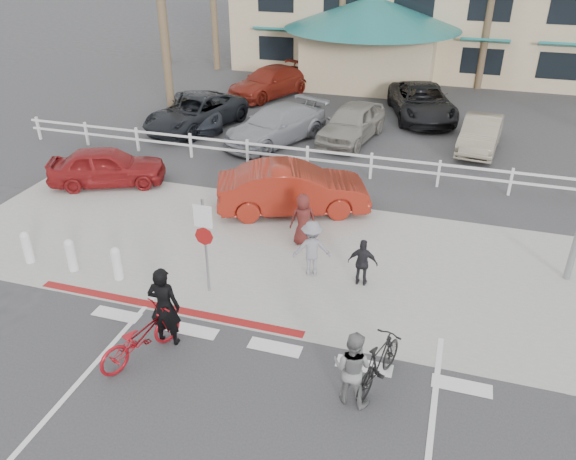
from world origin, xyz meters
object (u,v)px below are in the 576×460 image
(bike_red, at_px, (140,337))
(car_red_compact, at_px, (107,166))
(car_white_sedan, at_px, (293,189))
(sign_post, at_px, (205,241))
(bike_black, at_px, (379,363))

(bike_red, bearing_deg, car_red_compact, -30.32)
(car_red_compact, bearing_deg, bike_red, -166.57)
(car_white_sedan, distance_m, car_red_compact, 6.92)
(sign_post, relative_size, bike_red, 1.40)
(sign_post, distance_m, car_red_compact, 8.02)
(bike_red, height_order, car_red_compact, car_red_compact)
(sign_post, bearing_deg, car_red_compact, 140.64)
(sign_post, xyz_separation_m, bike_red, (-0.34, -2.71, -0.91))
(bike_red, bearing_deg, car_white_sedan, -75.27)
(bike_black, bearing_deg, car_white_sedan, -42.77)
(sign_post, xyz_separation_m, bike_black, (4.63, -2.01, -0.90))
(sign_post, xyz_separation_m, car_white_sedan, (0.74, 4.96, -0.65))
(car_white_sedan, relative_size, car_red_compact, 1.20)
(car_white_sedan, xyz_separation_m, car_red_compact, (-6.91, 0.10, -0.11))
(bike_black, bearing_deg, sign_post, -5.40)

